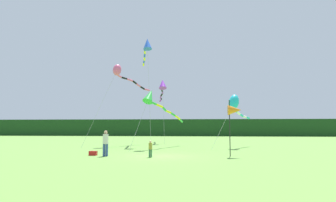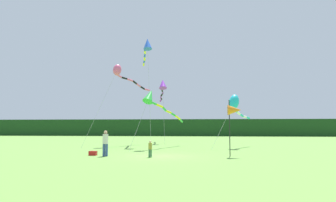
{
  "view_description": "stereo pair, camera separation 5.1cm",
  "coord_description": "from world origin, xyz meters",
  "px_view_note": "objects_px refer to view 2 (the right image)",
  "views": [
    {
      "loc": [
        2.44,
        -19.65,
        1.95
      ],
      "look_at": [
        0.0,
        6.0,
        4.27
      ],
      "focal_mm": 31.1,
      "sensor_mm": 36.0,
      "label": 1
    },
    {
      "loc": [
        2.49,
        -19.64,
        1.95
      ],
      "look_at": [
        0.0,
        6.0,
        4.27
      ],
      "focal_mm": 31.1,
      "sensor_mm": 36.0,
      "label": 2
    }
  ],
  "objects_px": {
    "banner_flag_pole": "(234,111)",
    "kite_blue": "(147,46)",
    "kite_purple": "(163,86)",
    "kite_rainbow": "(120,73)",
    "cooler_box": "(93,153)",
    "kite_green": "(154,99)",
    "person_child": "(150,148)",
    "person_adult": "(105,142)",
    "kite_cyan": "(235,104)"
  },
  "relations": [
    {
      "from": "banner_flag_pole",
      "to": "kite_blue",
      "type": "distance_m",
      "value": 15.59
    },
    {
      "from": "kite_blue",
      "to": "kite_purple",
      "type": "distance_m",
      "value": 6.33
    },
    {
      "from": "kite_rainbow",
      "to": "cooler_box",
      "type": "bearing_deg",
      "value": -84.55
    },
    {
      "from": "kite_blue",
      "to": "kite_green",
      "type": "bearing_deg",
      "value": -72.85
    },
    {
      "from": "person_child",
      "to": "kite_rainbow",
      "type": "xyz_separation_m",
      "value": [
        -5.17,
        11.69,
        7.27
      ]
    },
    {
      "from": "kite_purple",
      "to": "banner_flag_pole",
      "type": "bearing_deg",
      "value": -66.95
    },
    {
      "from": "person_child",
      "to": "person_adult",
      "type": "bearing_deg",
      "value": 172.52
    },
    {
      "from": "person_adult",
      "to": "kite_green",
      "type": "bearing_deg",
      "value": 72.43
    },
    {
      "from": "banner_flag_pole",
      "to": "kite_blue",
      "type": "bearing_deg",
      "value": 125.87
    },
    {
      "from": "person_adult",
      "to": "kite_purple",
      "type": "height_order",
      "value": "kite_purple"
    },
    {
      "from": "kite_blue",
      "to": "kite_purple",
      "type": "xyz_separation_m",
      "value": [
        1.15,
        4.94,
        -3.78
      ]
    },
    {
      "from": "kite_purple",
      "to": "kite_cyan",
      "type": "bearing_deg",
      "value": -45.24
    },
    {
      "from": "cooler_box",
      "to": "banner_flag_pole",
      "type": "height_order",
      "value": "banner_flag_pole"
    },
    {
      "from": "person_adult",
      "to": "kite_rainbow",
      "type": "xyz_separation_m",
      "value": [
        -2.05,
        11.28,
        6.91
      ]
    },
    {
      "from": "kite_cyan",
      "to": "person_child",
      "type": "bearing_deg",
      "value": -125.84
    },
    {
      "from": "kite_blue",
      "to": "kite_rainbow",
      "type": "bearing_deg",
      "value": -170.82
    },
    {
      "from": "cooler_box",
      "to": "kite_rainbow",
      "type": "relative_size",
      "value": 0.06
    },
    {
      "from": "kite_rainbow",
      "to": "person_adult",
      "type": "bearing_deg",
      "value": -79.72
    },
    {
      "from": "banner_flag_pole",
      "to": "kite_purple",
      "type": "xyz_separation_m",
      "value": [
        -6.75,
        15.87,
        4.03
      ]
    },
    {
      "from": "person_adult",
      "to": "kite_green",
      "type": "distance_m",
      "value": 8.21
    },
    {
      "from": "kite_blue",
      "to": "kite_green",
      "type": "relative_size",
      "value": 1.34
    },
    {
      "from": "kite_cyan",
      "to": "kite_blue",
      "type": "bearing_deg",
      "value": 161.81
    },
    {
      "from": "banner_flag_pole",
      "to": "kite_green",
      "type": "distance_m",
      "value": 9.11
    },
    {
      "from": "person_adult",
      "to": "cooler_box",
      "type": "height_order",
      "value": "person_adult"
    },
    {
      "from": "kite_blue",
      "to": "kite_purple",
      "type": "relative_size",
      "value": 1.47
    },
    {
      "from": "kite_purple",
      "to": "kite_green",
      "type": "distance_m",
      "value": 9.96
    },
    {
      "from": "person_adult",
      "to": "kite_blue",
      "type": "bearing_deg",
      "value": 86.13
    },
    {
      "from": "person_child",
      "to": "kite_cyan",
      "type": "relative_size",
      "value": 0.18
    },
    {
      "from": "kite_rainbow",
      "to": "kite_purple",
      "type": "bearing_deg",
      "value": 53.51
    },
    {
      "from": "banner_flag_pole",
      "to": "kite_cyan",
      "type": "bearing_deg",
      "value": 82.37
    },
    {
      "from": "kite_green",
      "to": "kite_cyan",
      "type": "relative_size",
      "value": 1.48
    },
    {
      "from": "kite_purple",
      "to": "kite_green",
      "type": "height_order",
      "value": "kite_purple"
    },
    {
      "from": "cooler_box",
      "to": "kite_cyan",
      "type": "xyz_separation_m",
      "value": [
        10.78,
        8.33,
        4.03
      ]
    },
    {
      "from": "banner_flag_pole",
      "to": "kite_cyan",
      "type": "distance_m",
      "value": 8.13
    },
    {
      "from": "person_child",
      "to": "kite_green",
      "type": "xyz_separation_m",
      "value": [
        -0.89,
        7.47,
        3.89
      ]
    },
    {
      "from": "person_adult",
      "to": "kite_green",
      "type": "xyz_separation_m",
      "value": [
        2.24,
        7.06,
        3.53
      ]
    },
    {
      "from": "kite_cyan",
      "to": "banner_flag_pole",
      "type": "bearing_deg",
      "value": -97.63
    },
    {
      "from": "banner_flag_pole",
      "to": "kite_rainbow",
      "type": "bearing_deg",
      "value": 135.74
    },
    {
      "from": "person_child",
      "to": "kite_green",
      "type": "relative_size",
      "value": 0.12
    },
    {
      "from": "cooler_box",
      "to": "banner_flag_pole",
      "type": "bearing_deg",
      "value": 2.05
    },
    {
      "from": "banner_flag_pole",
      "to": "person_child",
      "type": "bearing_deg",
      "value": -167.7
    },
    {
      "from": "kite_rainbow",
      "to": "kite_cyan",
      "type": "relative_size",
      "value": 1.49
    },
    {
      "from": "person_adult",
      "to": "cooler_box",
      "type": "distance_m",
      "value": 1.38
    },
    {
      "from": "person_child",
      "to": "kite_rainbow",
      "type": "distance_m",
      "value": 14.7
    },
    {
      "from": "person_child",
      "to": "kite_purple",
      "type": "height_order",
      "value": "kite_purple"
    },
    {
      "from": "person_adult",
      "to": "banner_flag_pole",
      "type": "distance_m",
      "value": 8.99
    },
    {
      "from": "kite_green",
      "to": "kite_cyan",
      "type": "height_order",
      "value": "kite_green"
    },
    {
      "from": "banner_flag_pole",
      "to": "kite_green",
      "type": "height_order",
      "value": "kite_green"
    },
    {
      "from": "person_child",
      "to": "banner_flag_pole",
      "type": "relative_size",
      "value": 0.28
    },
    {
      "from": "kite_blue",
      "to": "kite_cyan",
      "type": "xyz_separation_m",
      "value": [
        8.97,
        -2.95,
        -6.71
      ]
    }
  ]
}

